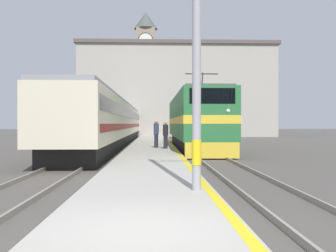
# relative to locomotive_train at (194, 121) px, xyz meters

# --- Properties ---
(ground_plane) EXTENTS (200.00, 200.00, 0.00)m
(ground_plane) POSITION_rel_locomotive_train_xyz_m (-3.10, 7.34, -2.02)
(ground_plane) COLOR #514C47
(platform) EXTENTS (3.26, 140.00, 0.27)m
(platform) POSITION_rel_locomotive_train_xyz_m (-3.10, 2.34, -1.89)
(platform) COLOR #ADA89E
(platform) RESTS_ON ground
(rail_track_near) EXTENTS (2.84, 140.00, 0.16)m
(rail_track_near) POSITION_rel_locomotive_train_xyz_m (0.00, 2.34, -1.99)
(rail_track_near) COLOR #514C47
(rail_track_near) RESTS_ON ground
(rail_track_far) EXTENTS (2.83, 140.00, 0.16)m
(rail_track_far) POSITION_rel_locomotive_train_xyz_m (-6.43, 2.34, -1.99)
(rail_track_far) COLOR #514C47
(rail_track_far) RESTS_ON ground
(locomotive_train) EXTENTS (2.92, 17.94, 4.94)m
(locomotive_train) POSITION_rel_locomotive_train_xyz_m (0.00, 0.00, 0.00)
(locomotive_train) COLOR black
(locomotive_train) RESTS_ON ground
(passenger_train) EXTENTS (2.92, 50.01, 3.63)m
(passenger_train) POSITION_rel_locomotive_train_xyz_m (-6.43, 10.94, -0.05)
(passenger_train) COLOR black
(passenger_train) RESTS_ON ground
(catenary_mast) EXTENTS (2.22, 0.23, 8.87)m
(catenary_mast) POSITION_rel_locomotive_train_xyz_m (-1.83, -19.20, 2.72)
(catenary_mast) COLOR #9E9EA3
(catenary_mast) RESTS_ON platform
(person_on_platform) EXTENTS (0.34, 0.34, 1.75)m
(person_on_platform) POSITION_rel_locomotive_train_xyz_m (-2.19, -3.56, -0.84)
(person_on_platform) COLOR #23232D
(person_on_platform) RESTS_ON platform
(second_waiting_passenger) EXTENTS (0.34, 0.34, 1.84)m
(second_waiting_passenger) POSITION_rel_locomotive_train_xyz_m (-2.78, -2.66, -0.79)
(second_waiting_passenger) COLOR #23232D
(second_waiting_passenger) RESTS_ON platform
(clock_tower) EXTENTS (4.12, 4.12, 21.54)m
(clock_tower) POSITION_rel_locomotive_train_xyz_m (-4.37, 41.00, 9.43)
(clock_tower) COLOR gray
(clock_tower) RESTS_ON ground
(station_building) EXTENTS (28.56, 7.63, 13.43)m
(station_building) POSITION_rel_locomotive_train_xyz_m (0.41, 29.06, 4.72)
(station_building) COLOR #A8A399
(station_building) RESTS_ON ground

